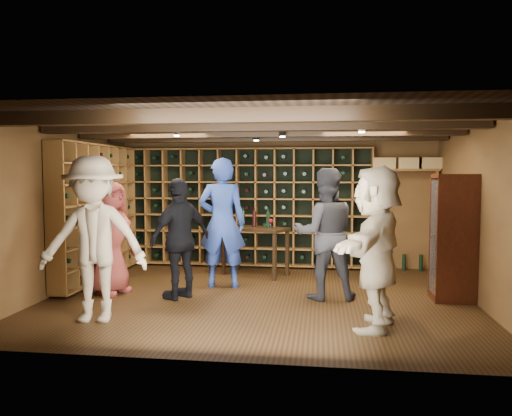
# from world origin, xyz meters

# --- Properties ---
(ground) EXTENTS (6.00, 6.00, 0.00)m
(ground) POSITION_xyz_m (0.00, 0.00, 0.00)
(ground) COLOR #321F0E
(ground) RESTS_ON ground
(room_shell) EXTENTS (6.00, 6.00, 6.00)m
(room_shell) POSITION_xyz_m (0.00, 0.05, 2.42)
(room_shell) COLOR brown
(room_shell) RESTS_ON ground
(wine_rack_back) EXTENTS (4.65, 0.30, 2.20)m
(wine_rack_back) POSITION_xyz_m (-0.52, 2.33, 1.15)
(wine_rack_back) COLOR brown
(wine_rack_back) RESTS_ON ground
(wine_rack_left) EXTENTS (0.30, 2.65, 2.20)m
(wine_rack_left) POSITION_xyz_m (-2.83, 0.82, 1.15)
(wine_rack_left) COLOR brown
(wine_rack_left) RESTS_ON ground
(crate_shelf) EXTENTS (1.20, 0.32, 2.07)m
(crate_shelf) POSITION_xyz_m (2.41, 2.32, 1.57)
(crate_shelf) COLOR brown
(crate_shelf) RESTS_ON ground
(display_cabinet) EXTENTS (0.55, 0.50, 1.75)m
(display_cabinet) POSITION_xyz_m (2.71, 0.20, 0.86)
(display_cabinet) COLOR #38140B
(display_cabinet) RESTS_ON ground
(man_blue_shirt) EXTENTS (0.78, 0.55, 2.03)m
(man_blue_shirt) POSITION_xyz_m (-0.66, 0.61, 1.02)
(man_blue_shirt) COLOR navy
(man_blue_shirt) RESTS_ON ground
(man_grey_suit) EXTENTS (1.00, 0.83, 1.86)m
(man_grey_suit) POSITION_xyz_m (0.94, 0.07, 0.93)
(man_grey_suit) COLOR black
(man_grey_suit) RESTS_ON ground
(guest_red_floral) EXTENTS (0.78, 0.95, 1.67)m
(guest_red_floral) POSITION_xyz_m (-2.21, -0.05, 0.84)
(guest_red_floral) COLOR maroon
(guest_red_floral) RESTS_ON ground
(guest_woman_black) EXTENTS (0.93, 1.06, 1.72)m
(guest_woman_black) POSITION_xyz_m (-1.11, -0.19, 0.86)
(guest_woman_black) COLOR black
(guest_woman_black) RESTS_ON ground
(guest_khaki) EXTENTS (1.39, 0.92, 2.00)m
(guest_khaki) POSITION_xyz_m (-1.84, -1.39, 1.00)
(guest_khaki) COLOR gray
(guest_khaki) RESTS_ON ground
(guest_beige) EXTENTS (1.06, 1.83, 1.88)m
(guest_beige) POSITION_xyz_m (1.51, -1.24, 0.94)
(guest_beige) COLOR tan
(guest_beige) RESTS_ON ground
(tasting_table) EXTENTS (1.25, 0.95, 1.12)m
(tasting_table) POSITION_xyz_m (-0.27, 1.56, 0.75)
(tasting_table) COLOR black
(tasting_table) RESTS_ON ground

